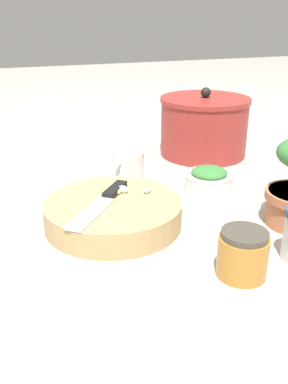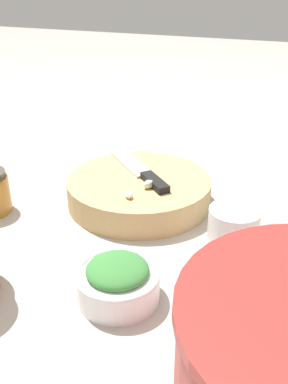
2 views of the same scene
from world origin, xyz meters
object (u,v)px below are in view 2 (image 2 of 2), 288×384
cutting_board (139,190)px  garlic_cloves (143,187)px  herb_bowl (118,281)px  coffee_mug (231,233)px  chef_knife (142,172)px

cutting_board → garlic_cloves: garlic_cloves is taller
herb_bowl → coffee_mug: coffee_mug is taller
garlic_cloves → coffee_mug: 0.18m
cutting_board → herb_bowl: (-0.09, 0.26, 0.00)m
cutting_board → chef_knife: bearing=-81.2°
cutting_board → herb_bowl: 0.27m
garlic_cloves → coffee_mug: bearing=162.0°
cutting_board → herb_bowl: size_ratio=2.37×
chef_knife → herb_bowl: 0.29m
herb_bowl → cutting_board: bearing=-71.1°
cutting_board → coffee_mug: coffee_mug is taller
garlic_cloves → coffee_mug: coffee_mug is taller
chef_knife → garlic_cloves: size_ratio=2.26×
cutting_board → garlic_cloves: bearing=121.8°
cutting_board → chef_knife: size_ratio=1.49×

